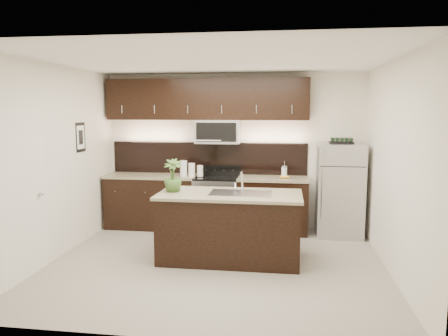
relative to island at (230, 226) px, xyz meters
name	(u,v)px	position (x,y,z in m)	size (l,w,h in m)	color
ground	(216,264)	(-0.16, -0.20, -0.47)	(4.50, 4.50, 0.00)	gray
room_walls	(207,139)	(-0.27, -0.24, 1.22)	(4.52, 4.02, 2.71)	silver
counter_run	(205,203)	(-0.62, 1.49, 0.00)	(3.51, 0.65, 0.94)	black
upper_fixtures	(208,106)	(-0.59, 1.64, 1.67)	(3.49, 0.40, 1.66)	black
island	(230,226)	(0.00, 0.00, 0.00)	(1.96, 0.96, 0.94)	black
sink_faucet	(241,192)	(0.15, 0.01, 0.48)	(0.84, 0.50, 0.28)	silver
refrigerator	(340,190)	(1.64, 1.43, 0.29)	(0.74, 0.67, 1.53)	#B2B2B7
wine_rack	(341,141)	(1.64, 1.43, 1.10)	(0.38, 0.23, 0.09)	black
plant	(173,175)	(-0.80, 0.01, 0.70)	(0.25, 0.25, 0.46)	#355522
canisters	(190,169)	(-0.88, 1.44, 0.59)	(0.40, 0.12, 0.27)	silver
french_press	(284,172)	(0.73, 1.44, 0.57)	(0.10, 0.10, 0.28)	silver
bananas	(282,177)	(0.69, 1.41, 0.49)	(0.16, 0.13, 0.05)	gold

